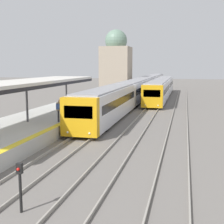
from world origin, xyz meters
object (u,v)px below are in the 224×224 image
person_on_platform (59,109)px  train_far (161,87)px  train_near (142,87)px  signal_post_near (20,182)px

person_on_platform → train_far: size_ratio=0.06×
train_near → signal_post_near: train_near is taller
train_far → train_near: bearing=167.4°
train_far → signal_post_near: train_far is taller
train_near → train_far: (3.21, -0.72, -0.04)m
train_near → signal_post_near: bearing=-87.9°
train_near → train_far: size_ratio=2.16×
person_on_platform → train_near: size_ratio=0.03×
person_on_platform → train_near: (2.03, 29.32, -0.22)m
person_on_platform → signal_post_near: person_on_platform is taller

